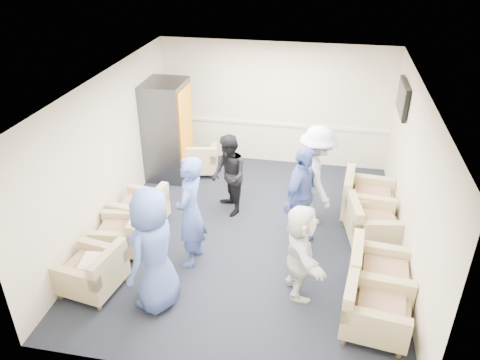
% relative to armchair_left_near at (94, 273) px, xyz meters
% --- Properties ---
extents(floor, '(6.00, 6.00, 0.00)m').
position_rel_armchair_left_near_xyz_m(floor, '(2.01, 1.82, -0.32)').
color(floor, black).
rests_on(floor, ground).
extents(ceiling, '(6.00, 6.00, 0.00)m').
position_rel_armchair_left_near_xyz_m(ceiling, '(2.01, 1.82, 2.38)').
color(ceiling, white).
rests_on(ceiling, back_wall).
extents(back_wall, '(5.00, 0.02, 2.70)m').
position_rel_armchair_left_near_xyz_m(back_wall, '(2.01, 4.82, 1.03)').
color(back_wall, beige).
rests_on(back_wall, floor).
extents(front_wall, '(5.00, 0.02, 2.70)m').
position_rel_armchair_left_near_xyz_m(front_wall, '(2.01, -1.18, 1.03)').
color(front_wall, beige).
rests_on(front_wall, floor).
extents(left_wall, '(0.02, 6.00, 2.70)m').
position_rel_armchair_left_near_xyz_m(left_wall, '(-0.49, 1.82, 1.03)').
color(left_wall, beige).
rests_on(left_wall, floor).
extents(right_wall, '(0.02, 6.00, 2.70)m').
position_rel_armchair_left_near_xyz_m(right_wall, '(4.51, 1.82, 1.03)').
color(right_wall, beige).
rests_on(right_wall, floor).
extents(chair_rail, '(4.98, 0.04, 0.06)m').
position_rel_armchair_left_near_xyz_m(chair_rail, '(2.01, 4.80, 0.58)').
color(chair_rail, white).
rests_on(chair_rail, back_wall).
extents(tv, '(0.10, 1.00, 0.58)m').
position_rel_armchair_left_near_xyz_m(tv, '(4.45, 3.62, 1.72)').
color(tv, black).
rests_on(tv, right_wall).
extents(armchair_left_near, '(0.93, 0.93, 0.65)m').
position_rel_armchair_left_near_xyz_m(armchair_left_near, '(0.00, 0.00, 0.00)').
color(armchair_left_near, tan).
rests_on(armchair_left_near, floor).
extents(armchair_left_mid, '(0.83, 0.83, 0.60)m').
position_rel_armchair_left_near_xyz_m(armchair_left_mid, '(0.01, 1.00, -0.02)').
color(armchair_left_mid, tan).
rests_on(armchair_left_mid, floor).
extents(armchair_left_far, '(0.91, 0.91, 0.64)m').
position_rel_armchair_left_near_xyz_m(armchair_left_far, '(0.07, 1.73, -0.00)').
color(armchair_left_far, tan).
rests_on(armchair_left_far, floor).
extents(armchair_right_near, '(0.96, 0.96, 0.68)m').
position_rel_armchair_left_near_xyz_m(armchair_right_near, '(3.94, -0.03, 0.02)').
color(armchair_right_near, tan).
rests_on(armchair_right_near, floor).
extents(armchair_right_midnear, '(0.96, 0.96, 0.71)m').
position_rel_armchair_left_near_xyz_m(armchair_right_midnear, '(4.03, 0.65, 0.03)').
color(armchair_right_midnear, tan).
rests_on(armchair_right_midnear, floor).
extents(armchair_right_midfar, '(0.96, 0.96, 0.67)m').
position_rel_armchair_left_near_xyz_m(armchair_right_midfar, '(4.01, 2.03, 0.01)').
color(armchair_right_midfar, tan).
rests_on(armchair_right_midfar, floor).
extents(armchair_right_far, '(0.98, 0.98, 0.73)m').
position_rel_armchair_left_near_xyz_m(armchair_right_far, '(3.96, 2.78, 0.04)').
color(armchair_right_far, tan).
rests_on(armchair_right_far, floor).
extents(armchair_corner, '(0.89, 0.89, 0.61)m').
position_rel_armchair_left_near_xyz_m(armchair_corner, '(0.52, 3.91, -0.02)').
color(armchair_corner, tan).
rests_on(armchair_corner, floor).
extents(vending_machine, '(0.84, 0.98, 2.06)m').
position_rel_armchair_left_near_xyz_m(vending_machine, '(-0.08, 3.73, 0.71)').
color(vending_machine, '#45464C').
rests_on(vending_machine, floor).
extents(backpack, '(0.31, 0.26, 0.47)m').
position_rel_armchair_left_near_xyz_m(backpack, '(0.34, 1.65, -0.08)').
color(backpack, black).
rests_on(backpack, floor).
extents(pillow, '(0.36, 0.45, 0.12)m').
position_rel_armchair_left_near_xyz_m(pillow, '(-0.01, 0.01, 0.16)').
color(pillow, white).
rests_on(pillow, armchair_left_near).
extents(person_front_left, '(0.81, 1.03, 1.85)m').
position_rel_armchair_left_near_xyz_m(person_front_left, '(0.99, -0.07, 0.60)').
color(person_front_left, '#455CA7').
rests_on(person_front_left, floor).
extents(person_mid_left, '(0.49, 0.70, 1.85)m').
position_rel_armchair_left_near_xyz_m(person_mid_left, '(1.21, 0.94, 0.60)').
color(person_mid_left, '#455CA7').
rests_on(person_mid_left, floor).
extents(person_back_left, '(0.88, 0.94, 1.54)m').
position_rel_armchair_left_near_xyz_m(person_back_left, '(1.48, 2.50, 0.45)').
color(person_back_left, black).
rests_on(person_back_left, floor).
extents(person_back_right, '(1.04, 1.35, 1.83)m').
position_rel_armchair_left_near_xyz_m(person_back_right, '(3.05, 2.50, 0.59)').
color(person_back_right, silver).
rests_on(person_back_right, floor).
extents(person_mid_right, '(0.78, 1.12, 1.76)m').
position_rel_armchair_left_near_xyz_m(person_mid_right, '(2.84, 1.80, 0.56)').
color(person_mid_right, '#455CA7').
rests_on(person_mid_right, floor).
extents(person_front_right, '(0.80, 1.43, 1.47)m').
position_rel_armchair_left_near_xyz_m(person_front_right, '(2.93, 0.53, 0.41)').
color(person_front_right, white).
rests_on(person_front_right, floor).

